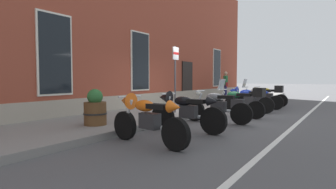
{
  "coord_description": "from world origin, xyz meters",
  "views": [
    {
      "loc": [
        -9.43,
        -4.46,
        1.35
      ],
      "look_at": [
        -1.1,
        0.94,
        0.79
      ],
      "focal_mm": 29.76,
      "sensor_mm": 36.0,
      "label": 1
    }
  ],
  "objects_px": {
    "motorcycle_blue_sport": "(247,98)",
    "barrel_planter": "(95,110)",
    "motorcycle_black_sport": "(184,110)",
    "motorcycle_green_touring": "(240,102)",
    "motorcycle_grey_naked": "(217,107)",
    "motorcycle_yellow_naked": "(267,96)",
    "motorcycle_silver_touring": "(261,97)",
    "pedestrian_striped_shirt": "(226,83)",
    "motorcycle_orange_sport": "(145,117)",
    "parking_sign": "(175,70)"
  },
  "relations": [
    {
      "from": "motorcycle_grey_naked",
      "to": "barrel_planter",
      "type": "height_order",
      "value": "barrel_planter"
    },
    {
      "from": "motorcycle_green_touring",
      "to": "motorcycle_silver_touring",
      "type": "relative_size",
      "value": 0.95
    },
    {
      "from": "motorcycle_grey_naked",
      "to": "motorcycle_blue_sport",
      "type": "height_order",
      "value": "motorcycle_blue_sport"
    },
    {
      "from": "motorcycle_blue_sport",
      "to": "pedestrian_striped_shirt",
      "type": "bearing_deg",
      "value": 29.54
    },
    {
      "from": "motorcycle_yellow_naked",
      "to": "parking_sign",
      "type": "height_order",
      "value": "parking_sign"
    },
    {
      "from": "motorcycle_green_touring",
      "to": "motorcycle_blue_sport",
      "type": "relative_size",
      "value": 1.0
    },
    {
      "from": "motorcycle_blue_sport",
      "to": "motorcycle_yellow_naked",
      "type": "xyz_separation_m",
      "value": [
        3.18,
        -0.02,
        -0.09
      ]
    },
    {
      "from": "motorcycle_blue_sport",
      "to": "motorcycle_grey_naked",
      "type": "bearing_deg",
      "value": -178.91
    },
    {
      "from": "motorcycle_orange_sport",
      "to": "parking_sign",
      "type": "height_order",
      "value": "parking_sign"
    },
    {
      "from": "motorcycle_blue_sport",
      "to": "pedestrian_striped_shirt",
      "type": "xyz_separation_m",
      "value": [
        5.12,
        2.9,
        0.51
      ]
    },
    {
      "from": "motorcycle_black_sport",
      "to": "motorcycle_yellow_naked",
      "type": "distance_m",
      "value": 8.13
    },
    {
      "from": "motorcycle_orange_sport",
      "to": "motorcycle_yellow_naked",
      "type": "xyz_separation_m",
      "value": [
        9.79,
        -0.09,
        -0.09
      ]
    },
    {
      "from": "motorcycle_yellow_naked",
      "to": "motorcycle_silver_touring",
      "type": "bearing_deg",
      "value": -174.63
    },
    {
      "from": "motorcycle_orange_sport",
      "to": "motorcycle_black_sport",
      "type": "distance_m",
      "value": 1.66
    },
    {
      "from": "barrel_planter",
      "to": "motorcycle_blue_sport",
      "type": "bearing_deg",
      "value": -18.38
    },
    {
      "from": "motorcycle_blue_sport",
      "to": "parking_sign",
      "type": "distance_m",
      "value": 3.42
    },
    {
      "from": "parking_sign",
      "to": "motorcycle_yellow_naked",
      "type": "bearing_deg",
      "value": -16.25
    },
    {
      "from": "motorcycle_silver_touring",
      "to": "motorcycle_yellow_naked",
      "type": "height_order",
      "value": "motorcycle_silver_touring"
    },
    {
      "from": "motorcycle_green_touring",
      "to": "motorcycle_blue_sport",
      "type": "height_order",
      "value": "motorcycle_green_touring"
    },
    {
      "from": "motorcycle_yellow_naked",
      "to": "motorcycle_black_sport",
      "type": "bearing_deg",
      "value": 179.2
    },
    {
      "from": "motorcycle_green_touring",
      "to": "motorcycle_yellow_naked",
      "type": "bearing_deg",
      "value": 2.94
    },
    {
      "from": "motorcycle_black_sport",
      "to": "parking_sign",
      "type": "height_order",
      "value": "parking_sign"
    },
    {
      "from": "parking_sign",
      "to": "motorcycle_black_sport",
      "type": "bearing_deg",
      "value": -143.75
    },
    {
      "from": "motorcycle_grey_naked",
      "to": "motorcycle_yellow_naked",
      "type": "bearing_deg",
      "value": 0.34
    },
    {
      "from": "motorcycle_green_touring",
      "to": "motorcycle_yellow_naked",
      "type": "distance_m",
      "value": 4.88
    },
    {
      "from": "motorcycle_blue_sport",
      "to": "motorcycle_silver_touring",
      "type": "height_order",
      "value": "motorcycle_silver_touring"
    },
    {
      "from": "motorcycle_grey_naked",
      "to": "motorcycle_silver_touring",
      "type": "relative_size",
      "value": 1.0
    },
    {
      "from": "motorcycle_orange_sport",
      "to": "motorcycle_grey_naked",
      "type": "distance_m",
      "value": 3.41
    },
    {
      "from": "motorcycle_yellow_naked",
      "to": "barrel_planter",
      "type": "bearing_deg",
      "value": 167.51
    },
    {
      "from": "motorcycle_yellow_naked",
      "to": "pedestrian_striped_shirt",
      "type": "relative_size",
      "value": 1.23
    },
    {
      "from": "motorcycle_orange_sport",
      "to": "motorcycle_silver_touring",
      "type": "xyz_separation_m",
      "value": [
        8.17,
        -0.24,
        -0.01
      ]
    },
    {
      "from": "motorcycle_blue_sport",
      "to": "barrel_planter",
      "type": "xyz_separation_m",
      "value": [
        -6.16,
        2.05,
        -0.01
      ]
    },
    {
      "from": "motorcycle_grey_naked",
      "to": "parking_sign",
      "type": "relative_size",
      "value": 0.92
    },
    {
      "from": "motorcycle_silver_touring",
      "to": "motorcycle_blue_sport",
      "type": "bearing_deg",
      "value": 173.57
    },
    {
      "from": "motorcycle_silver_touring",
      "to": "parking_sign",
      "type": "relative_size",
      "value": 0.92
    },
    {
      "from": "pedestrian_striped_shirt",
      "to": "motorcycle_blue_sport",
      "type": "bearing_deg",
      "value": -150.46
    },
    {
      "from": "motorcycle_black_sport",
      "to": "pedestrian_striped_shirt",
      "type": "height_order",
      "value": "pedestrian_striped_shirt"
    },
    {
      "from": "motorcycle_orange_sport",
      "to": "barrel_planter",
      "type": "height_order",
      "value": "barrel_planter"
    },
    {
      "from": "motorcycle_yellow_naked",
      "to": "barrel_planter",
      "type": "distance_m",
      "value": 9.57
    },
    {
      "from": "motorcycle_orange_sport",
      "to": "pedestrian_striped_shirt",
      "type": "bearing_deg",
      "value": 13.61
    },
    {
      "from": "pedestrian_striped_shirt",
      "to": "parking_sign",
      "type": "xyz_separation_m",
      "value": [
        -7.87,
        -1.2,
        0.59
      ]
    },
    {
      "from": "motorcycle_grey_naked",
      "to": "pedestrian_striped_shirt",
      "type": "relative_size",
      "value": 1.31
    },
    {
      "from": "motorcycle_grey_naked",
      "to": "motorcycle_blue_sport",
      "type": "xyz_separation_m",
      "value": [
        3.21,
        0.06,
        0.08
      ]
    },
    {
      "from": "motorcycle_black_sport",
      "to": "parking_sign",
      "type": "xyz_separation_m",
      "value": [
        2.2,
        1.61,
        1.11
      ]
    },
    {
      "from": "motorcycle_green_touring",
      "to": "motorcycle_blue_sport",
      "type": "distance_m",
      "value": 1.71
    },
    {
      "from": "motorcycle_black_sport",
      "to": "barrel_planter",
      "type": "height_order",
      "value": "barrel_planter"
    },
    {
      "from": "motorcycle_black_sport",
      "to": "pedestrian_striped_shirt",
      "type": "distance_m",
      "value": 10.47
    },
    {
      "from": "motorcycle_black_sport",
      "to": "motorcycle_green_touring",
      "type": "bearing_deg",
      "value": -6.38
    },
    {
      "from": "motorcycle_silver_touring",
      "to": "motorcycle_orange_sport",
      "type": "bearing_deg",
      "value": 178.33
    },
    {
      "from": "motorcycle_blue_sport",
      "to": "parking_sign",
      "type": "relative_size",
      "value": 0.87
    }
  ]
}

